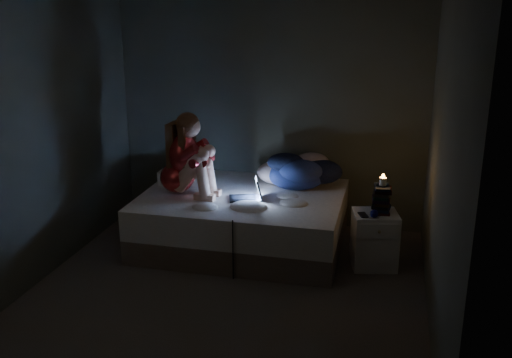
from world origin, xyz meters
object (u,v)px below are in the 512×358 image
(candle, at_px, (383,183))
(phone, at_px, (361,214))
(bed, at_px, (243,220))
(nightstand, at_px, (374,240))
(woman, at_px, (177,153))
(laptop, at_px, (245,189))

(candle, xyz_separation_m, phone, (-0.18, -0.11, -0.30))
(bed, relative_size, nightstand, 3.73)
(nightstand, xyz_separation_m, candle, (0.04, 0.04, 0.59))
(bed, relative_size, woman, 2.36)
(bed, bearing_deg, laptop, -66.36)
(laptop, bearing_deg, nightstand, -19.24)
(nightstand, xyz_separation_m, phone, (-0.14, -0.07, 0.29))
(nightstand, height_order, phone, phone)
(laptop, bearing_deg, phone, -22.69)
(laptop, height_order, phone, laptop)
(laptop, distance_m, phone, 1.22)
(woman, xyz_separation_m, nightstand, (2.09, -0.05, -0.75))
(bed, height_order, laptop, laptop)
(laptop, relative_size, phone, 2.41)
(laptop, bearing_deg, woman, 163.09)
(nightstand, bearing_deg, woman, 166.04)
(woman, height_order, candle, woman)
(woman, distance_m, candle, 2.14)
(nightstand, distance_m, phone, 0.33)
(bed, distance_m, candle, 1.58)
(woman, relative_size, nightstand, 1.58)
(woman, height_order, laptop, woman)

